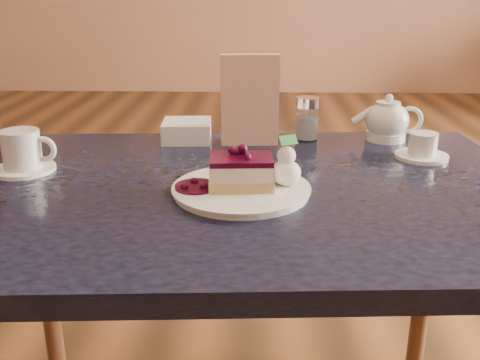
{
  "coord_description": "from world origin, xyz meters",
  "views": [
    {
      "loc": [
        0.16,
        -0.62,
        1.03
      ],
      "look_at": [
        0.14,
        0.19,
        0.74
      ],
      "focal_mm": 40.0,
      "sensor_mm": 36.0,
      "label": 1
    }
  ],
  "objects_px": {
    "main_table": "(241,220)",
    "cheesecake_slice": "(241,172)",
    "coffee_set": "(23,153)",
    "tea_set": "(393,127)",
    "dessert_plate": "(241,190)"
  },
  "relations": [
    {
      "from": "cheesecake_slice",
      "to": "coffee_set",
      "type": "bearing_deg",
      "value": 162.58
    },
    {
      "from": "tea_set",
      "to": "coffee_set",
      "type": "bearing_deg",
      "value": -163.82
    },
    {
      "from": "dessert_plate",
      "to": "tea_set",
      "type": "relative_size",
      "value": 0.96
    },
    {
      "from": "main_table",
      "to": "coffee_set",
      "type": "distance_m",
      "value": 0.44
    },
    {
      "from": "dessert_plate",
      "to": "main_table",
      "type": "bearing_deg",
      "value": 93.23
    },
    {
      "from": "cheesecake_slice",
      "to": "tea_set",
      "type": "height_order",
      "value": "tea_set"
    },
    {
      "from": "cheesecake_slice",
      "to": "dessert_plate",
      "type": "bearing_deg",
      "value": 86.77
    },
    {
      "from": "main_table",
      "to": "tea_set",
      "type": "xyz_separation_m",
      "value": [
        0.34,
        0.28,
        0.11
      ]
    },
    {
      "from": "cheesecake_slice",
      "to": "tea_set",
      "type": "relative_size",
      "value": 0.47
    },
    {
      "from": "coffee_set",
      "to": "cheesecake_slice",
      "type": "bearing_deg",
      "value": -14.2
    },
    {
      "from": "main_table",
      "to": "cheesecake_slice",
      "type": "relative_size",
      "value": 9.98
    },
    {
      "from": "dessert_plate",
      "to": "coffee_set",
      "type": "bearing_deg",
      "value": 165.8
    },
    {
      "from": "main_table",
      "to": "coffee_set",
      "type": "relative_size",
      "value": 8.91
    },
    {
      "from": "main_table",
      "to": "cheesecake_slice",
      "type": "xyz_separation_m",
      "value": [
        0.0,
        -0.05,
        0.11
      ]
    },
    {
      "from": "coffee_set",
      "to": "tea_set",
      "type": "height_order",
      "value": "tea_set"
    }
  ]
}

